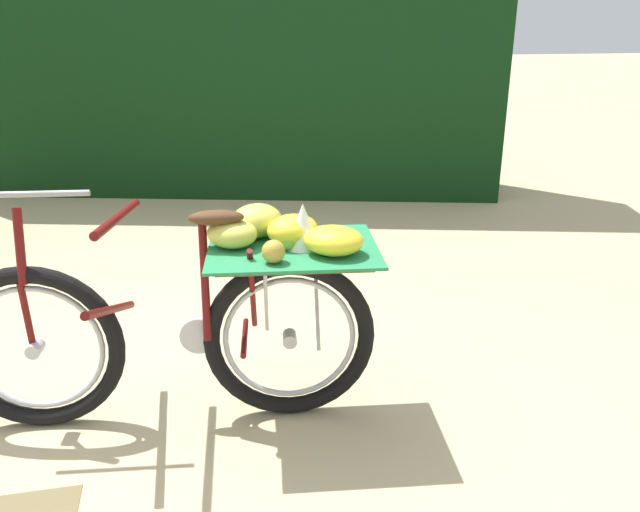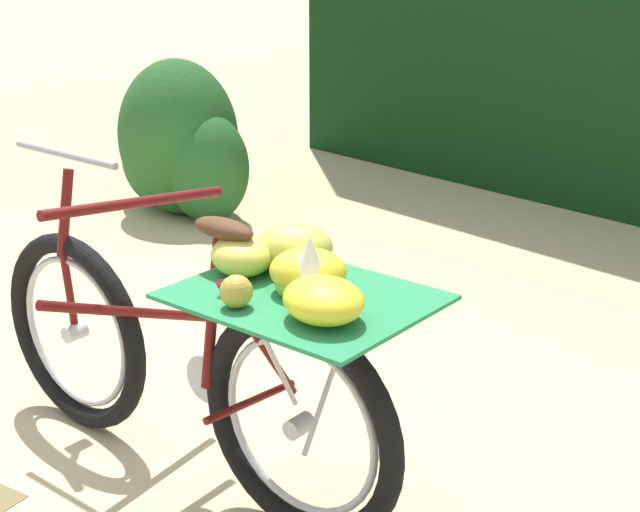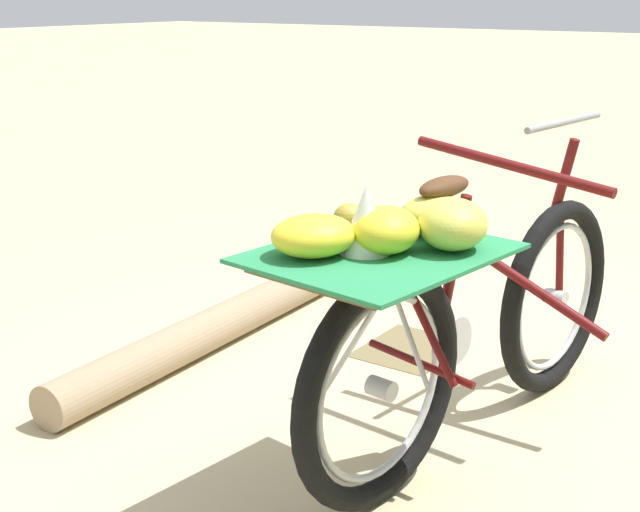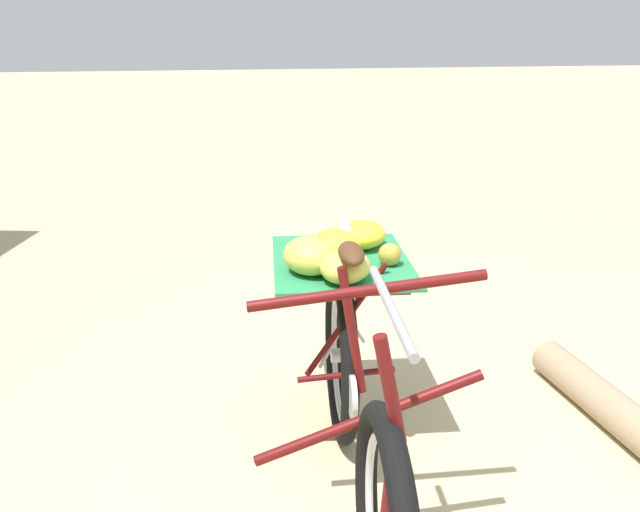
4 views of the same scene
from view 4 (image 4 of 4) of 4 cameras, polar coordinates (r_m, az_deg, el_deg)
bicycle at (r=2.35m, az=2.88°, el=-10.02°), size 1.80×0.75×1.03m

